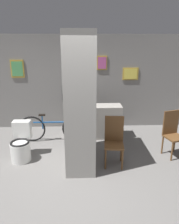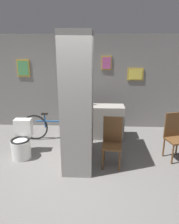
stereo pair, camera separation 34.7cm
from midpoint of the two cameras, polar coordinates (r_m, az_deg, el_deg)
name	(u,v)px [view 1 (the left image)]	position (r m, az deg, el deg)	size (l,w,h in m)	color
ground_plane	(75,178)	(4.23, -6.19, -16.87)	(14.00, 14.00, 0.00)	slate
wall_back	(77,83)	(6.20, -4.98, 7.64)	(8.00, 0.09, 2.60)	gray
pillar_center	(80,101)	(4.25, -4.85, 2.77)	(0.59, 1.27, 2.60)	gray
counter_shelf	(94,121)	(5.66, -0.66, -2.51)	(1.42, 0.44, 0.86)	gray
toilet	(21,145)	(4.93, -19.41, -8.13)	(0.41, 0.57, 0.79)	silver
chair_near_pillar	(114,139)	(4.42, 4.17, -7.19)	(0.42, 0.42, 1.00)	brown
chair_by_doorway	(173,132)	(5.03, 19.08, -5.01)	(0.47, 0.47, 1.00)	brown
bicycle	(54,128)	(5.55, -11.07, -4.17)	(1.75, 0.42, 0.72)	black
bottle_tall	(89,101)	(5.56, -1.81, 2.82)	(0.07, 0.07, 0.26)	olive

